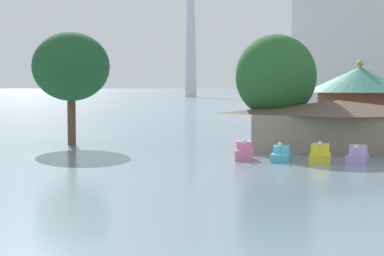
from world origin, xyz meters
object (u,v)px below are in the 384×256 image
(shoreline_tree_tall_left, at_px, (71,67))
(shoreline_tree_mid, at_px, (276,77))
(pedal_boat_lavender, at_px, (358,156))
(boathouse, at_px, (339,125))
(pedal_boat_yellow, at_px, (320,155))
(green_roof_pavilion, at_px, (360,98))
(pedal_boat_pink, at_px, (244,152))
(pedal_boat_cyan, at_px, (281,155))

(shoreline_tree_tall_left, xyz_separation_m, shoreline_tree_mid, (18.88, 0.49, -0.93))
(pedal_boat_lavender, relative_size, boathouse, 0.17)
(pedal_boat_yellow, relative_size, shoreline_tree_mid, 0.26)
(green_roof_pavilion, bearing_deg, shoreline_tree_mid, -125.10)
(shoreline_tree_tall_left, bearing_deg, boathouse, -3.41)
(green_roof_pavilion, bearing_deg, pedal_boat_lavender, -93.79)
(boathouse, relative_size, shoreline_tree_tall_left, 1.45)
(pedal_boat_pink, xyz_separation_m, pedal_boat_cyan, (2.81, -0.34, -0.12))
(boathouse, distance_m, shoreline_tree_tall_left, 24.83)
(pedal_boat_pink, relative_size, pedal_boat_cyan, 0.92)
(pedal_boat_cyan, distance_m, boathouse, 9.01)
(shoreline_tree_tall_left, bearing_deg, pedal_boat_pink, -27.19)
(pedal_boat_lavender, distance_m, boathouse, 8.14)
(pedal_boat_yellow, xyz_separation_m, green_roof_pavilion, (4.04, 21.13, 3.71))
(pedal_boat_yellow, bearing_deg, shoreline_tree_tall_left, -110.41)
(green_roof_pavilion, distance_m, shoreline_tree_tall_left, 29.39)
(pedal_boat_lavender, bearing_deg, shoreline_tree_tall_left, -99.32)
(pedal_boat_pink, height_order, pedal_boat_lavender, pedal_boat_pink)
(pedal_boat_yellow, bearing_deg, green_roof_pavilion, 171.24)
(pedal_boat_pink, relative_size, boathouse, 0.16)
(pedal_boat_cyan, bearing_deg, pedal_boat_yellow, 87.33)
(green_roof_pavilion, bearing_deg, pedal_boat_yellow, -100.83)
(shoreline_tree_mid, bearing_deg, pedal_boat_pink, -100.70)
(pedal_boat_pink, relative_size, pedal_boat_yellow, 0.95)
(boathouse, bearing_deg, shoreline_tree_tall_left, 176.59)
(pedal_boat_cyan, height_order, green_roof_pavilion, green_roof_pavilion)
(pedal_boat_pink, distance_m, pedal_boat_lavender, 8.27)
(shoreline_tree_mid, bearing_deg, shoreline_tree_tall_left, -178.51)
(pedal_boat_pink, xyz_separation_m, boathouse, (7.15, 7.35, 1.69))
(shoreline_tree_tall_left, bearing_deg, pedal_boat_yellow, -22.48)
(pedal_boat_cyan, relative_size, boathouse, 0.17)
(green_roof_pavilion, distance_m, shoreline_tree_mid, 13.89)
(pedal_boat_cyan, height_order, pedal_boat_lavender, pedal_boat_cyan)
(pedal_boat_lavender, bearing_deg, green_roof_pavilion, -172.95)
(pedal_boat_cyan, bearing_deg, shoreline_tree_tall_left, -111.82)
(pedal_boat_yellow, relative_size, pedal_boat_lavender, 0.97)
(pedal_boat_lavender, height_order, green_roof_pavilion, green_roof_pavilion)
(pedal_boat_pink, distance_m, pedal_boat_cyan, 2.83)
(green_roof_pavilion, bearing_deg, pedal_boat_cyan, -108.16)
(pedal_boat_lavender, xyz_separation_m, shoreline_tree_mid, (-6.50, 9.81, 5.82))
(pedal_boat_cyan, height_order, shoreline_tree_mid, shoreline_tree_mid)
(pedal_boat_cyan, xyz_separation_m, shoreline_tree_tall_left, (-19.93, 9.14, 6.81))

